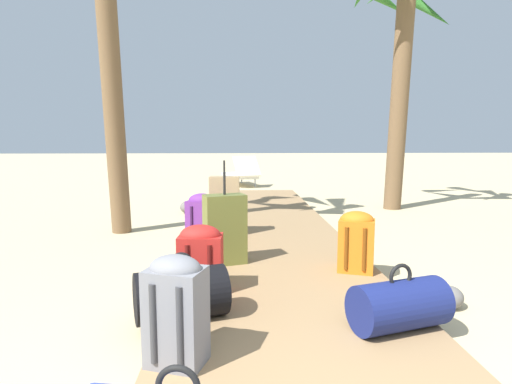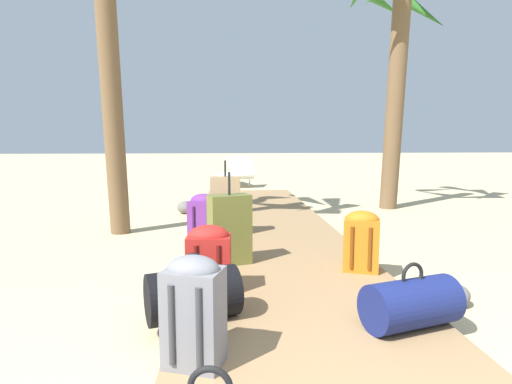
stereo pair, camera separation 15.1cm
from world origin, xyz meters
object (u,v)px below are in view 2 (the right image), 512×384
at_px(backpack_orange, 361,239).
at_px(duffel_bag_black, 193,294).
at_px(backpack_purple, 205,218).
at_px(palm_tree_near_right, 399,17).
at_px(duffel_bag_navy, 411,303).
at_px(lounge_chair, 235,173).
at_px(backpack_grey, 194,308).
at_px(backpack_red, 209,257).
at_px(suitcase_olive, 230,229).
at_px(suitcase_tan, 225,206).

distance_m(backpack_orange, duffel_bag_black, 1.72).
distance_m(backpack_purple, palm_tree_near_right, 5.03).
distance_m(duffel_bag_navy, backpack_purple, 2.61).
bearing_deg(lounge_chair, palm_tree_near_right, -55.57).
bearing_deg(duffel_bag_black, backpack_grey, -85.33).
relative_size(backpack_orange, palm_tree_near_right, 0.13).
bearing_deg(backpack_red, backpack_purple, 93.80).
bearing_deg(duffel_bag_navy, suitcase_olive, 127.23).
height_order(suitcase_olive, duffel_bag_black, suitcase_olive).
height_order(backpack_purple, lounge_chair, lounge_chair).
relative_size(suitcase_olive, duffel_bag_black, 1.31).
height_order(backpack_purple, suitcase_tan, suitcase_tan).
bearing_deg(palm_tree_near_right, backpack_grey, -121.09).
bearing_deg(suitcase_olive, duffel_bag_navy, -52.77).
height_order(duffel_bag_navy, suitcase_olive, suitcase_olive).
bearing_deg(lounge_chair, backpack_grey, -92.89).
distance_m(palm_tree_near_right, lounge_chair, 5.56).
distance_m(backpack_orange, lounge_chair, 7.60).
xyz_separation_m(backpack_grey, suitcase_tan, (0.18, 3.02, 0.05)).
height_order(suitcase_olive, palm_tree_near_right, palm_tree_near_right).
bearing_deg(palm_tree_near_right, suitcase_tan, -143.82).
xyz_separation_m(duffel_bag_navy, backpack_orange, (0.06, 1.17, 0.13)).
xyz_separation_m(backpack_orange, suitcase_olive, (-1.17, 0.30, 0.04)).
height_order(backpack_grey, palm_tree_near_right, palm_tree_near_right).
bearing_deg(backpack_purple, backpack_grey, -88.71).
bearing_deg(palm_tree_near_right, duffel_bag_black, -124.50).
height_order(backpack_purple, backpack_orange, backpack_purple).
height_order(duffel_bag_navy, palm_tree_near_right, palm_tree_near_right).
distance_m(suitcase_olive, palm_tree_near_right, 5.29).
relative_size(suitcase_tan, backpack_red, 1.74).
height_order(duffel_bag_navy, backpack_grey, backpack_grey).
bearing_deg(lounge_chair, suitcase_olive, -91.96).
bearing_deg(suitcase_olive, duffel_bag_black, -101.59).
bearing_deg(suitcase_tan, duffel_bag_black, -95.18).
relative_size(duffel_bag_navy, backpack_red, 1.26).
bearing_deg(backpack_grey, suitcase_tan, 86.66).
xyz_separation_m(suitcase_olive, duffel_bag_black, (-0.26, -1.25, -0.16)).
xyz_separation_m(backpack_red, lounge_chair, (0.42, 7.99, -0.03)).
bearing_deg(duffel_bag_black, lounge_chair, 86.61).
distance_m(suitcase_tan, backpack_red, 1.95).
relative_size(suitcase_olive, backpack_red, 1.66).
bearing_deg(backpack_grey, backpack_purple, 91.29).
distance_m(backpack_orange, suitcase_tan, 1.93).
relative_size(duffel_bag_black, lounge_chair, 0.40).
xyz_separation_m(backpack_purple, backpack_grey, (0.06, -2.56, 0.01)).
bearing_deg(backpack_grey, backpack_orange, 47.72).
bearing_deg(backpack_grey, duffel_bag_black, 94.67).
relative_size(backpack_grey, duffel_bag_black, 0.89).
relative_size(duffel_bag_black, palm_tree_near_right, 0.15).
bearing_deg(lounge_chair, backpack_orange, -83.03).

